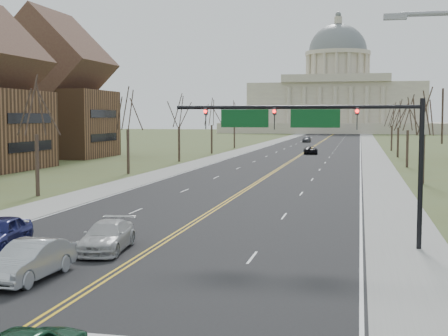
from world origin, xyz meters
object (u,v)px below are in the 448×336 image
at_px(car_far_nb, 310,150).
at_px(car_sb_inner_lead, 30,260).
at_px(car_far_sb, 307,139).
at_px(car_sb_outer_second, 0,233).
at_px(car_sb_inner_second, 107,236).
at_px(signal_mast, 314,128).

bearing_deg(car_far_nb, car_sb_inner_lead, 80.65).
distance_m(car_far_nb, car_far_sb, 50.12).
bearing_deg(car_far_sb, car_sb_outer_second, -91.27).
relative_size(car_sb_inner_second, car_far_nb, 0.98).
bearing_deg(car_sb_inner_lead, car_sb_outer_second, 134.60).
bearing_deg(car_far_sb, car_sb_inner_lead, -89.38).
xyz_separation_m(signal_mast, car_far_nb, (-6.04, 76.57, -5.07)).
bearing_deg(car_sb_inner_second, car_sb_inner_lead, -105.25).
distance_m(signal_mast, car_sb_outer_second, 15.97).
bearing_deg(car_sb_inner_second, car_far_nb, 81.26).
bearing_deg(car_far_sb, car_far_nb, -84.15).
height_order(car_sb_inner_second, car_far_sb, car_far_sb).
distance_m(car_sb_outer_second, car_far_nb, 81.29).
relative_size(car_sb_inner_lead, car_far_sb, 0.95).
bearing_deg(car_far_nb, signal_mast, 87.97).
bearing_deg(signal_mast, car_sb_inner_lead, -138.43).
relative_size(car_sb_outer_second, car_far_nb, 0.93).
relative_size(signal_mast, car_far_sb, 2.51).
relative_size(signal_mast, car_far_nb, 2.49).
xyz_separation_m(car_sb_inner_second, car_far_sb, (-1.44, 130.05, 0.13)).
height_order(car_sb_inner_lead, car_sb_outer_second, car_sb_outer_second).
bearing_deg(car_sb_inner_second, signal_mast, 14.57).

